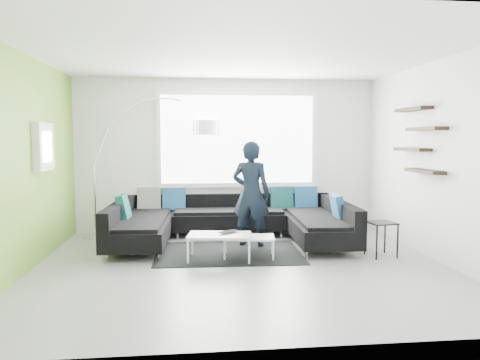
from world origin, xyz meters
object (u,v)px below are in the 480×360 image
(arc_lamp, at_px, (94,167))
(person, at_px, (251,194))
(sectional_sofa, at_px, (230,222))
(coffee_table, at_px, (234,246))
(side_table, at_px, (381,239))
(laptop, at_px, (231,233))

(arc_lamp, bearing_deg, person, -29.24)
(sectional_sofa, relative_size, coffee_table, 3.42)
(person, bearing_deg, coffee_table, 89.63)
(coffee_table, distance_m, person, 1.08)
(side_table, bearing_deg, laptop, 177.98)
(arc_lamp, xyz_separation_m, side_table, (4.39, -1.82, -0.97))
(sectional_sofa, xyz_separation_m, laptop, (-0.09, -1.01, 0.03))
(sectional_sofa, distance_m, arc_lamp, 2.56)
(arc_lamp, height_order, laptop, arc_lamp)
(coffee_table, height_order, side_table, side_table)
(arc_lamp, xyz_separation_m, person, (2.60, -0.94, -0.38))
(side_table, xyz_separation_m, laptop, (-2.19, 0.08, 0.13))
(side_table, relative_size, laptop, 1.30)
(coffee_table, xyz_separation_m, laptop, (-0.06, -0.02, 0.20))
(coffee_table, xyz_separation_m, person, (0.34, 0.79, 0.65))
(sectional_sofa, height_order, coffee_table, sectional_sofa)
(coffee_table, height_order, arc_lamp, arc_lamp)
(sectional_sofa, bearing_deg, coffee_table, -88.98)
(coffee_table, relative_size, person, 0.68)
(arc_lamp, height_order, side_table, arc_lamp)
(sectional_sofa, height_order, laptop, sectional_sofa)
(person, distance_m, laptop, 1.01)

